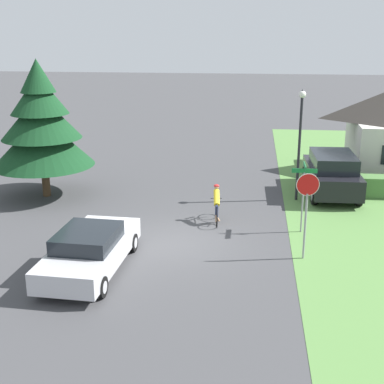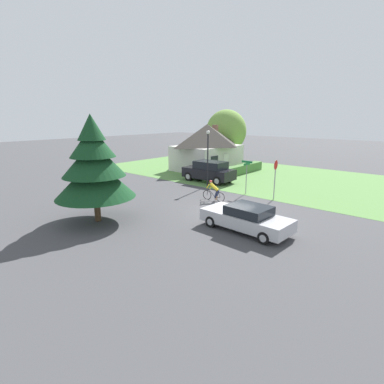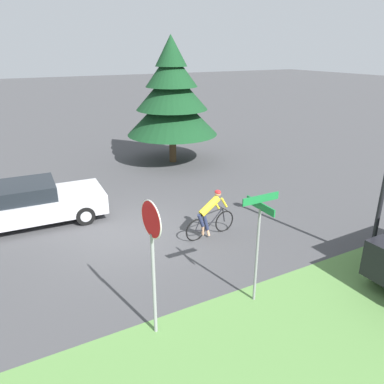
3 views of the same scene
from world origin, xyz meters
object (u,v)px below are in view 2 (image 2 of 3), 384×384
at_px(sedan_left_lane, 246,218).
at_px(cyclist, 214,191).
at_px(street_name_sign, 247,171).
at_px(deciduous_tree_right, 226,131).
at_px(conifer_tall_near, 94,166).
at_px(cottage_house, 207,146).
at_px(street_lamp, 208,150).
at_px(stop_sign, 275,172).
at_px(parked_suv_right, 209,171).

height_order(sedan_left_lane, cyclist, cyclist).
height_order(street_name_sign, deciduous_tree_right, deciduous_tree_right).
height_order(sedan_left_lane, street_name_sign, street_name_sign).
height_order(street_name_sign, conifer_tall_near, conifer_tall_near).
bearing_deg(cottage_house, deciduous_tree_right, 16.08).
xyz_separation_m(sedan_left_lane, street_name_sign, (6.69, 4.02, 1.11)).
xyz_separation_m(cyclist, deciduous_tree_right, (15.72, 9.86, 3.30)).
bearing_deg(street_lamp, stop_sign, -91.93).
xyz_separation_m(cottage_house, street_name_sign, (-6.68, -9.06, -0.81)).
bearing_deg(deciduous_tree_right, street_name_sign, -139.90).
distance_m(sedan_left_lane, conifer_tall_near, 8.68).
bearing_deg(conifer_tall_near, cyclist, -17.59).
distance_m(parked_suv_right, street_name_sign, 5.23).
height_order(stop_sign, deciduous_tree_right, deciduous_tree_right).
relative_size(cyclist, parked_suv_right, 0.37).
bearing_deg(deciduous_tree_right, cottage_house, -165.51).
bearing_deg(street_name_sign, sedan_left_lane, -149.01).
bearing_deg(street_lamp, sedan_left_lane, -130.89).
relative_size(street_name_sign, conifer_tall_near, 0.43).
distance_m(cottage_house, sedan_left_lane, 18.81).
distance_m(cyclist, street_name_sign, 3.41).
bearing_deg(street_lamp, parked_suv_right, 33.66).
bearing_deg(deciduous_tree_right, parked_suv_right, -152.34).
bearing_deg(stop_sign, cyclist, -51.06).
bearing_deg(stop_sign, conifer_tall_near, -32.85).
distance_m(parked_suv_right, stop_sign, 7.54).
relative_size(street_lamp, street_name_sign, 1.86).
relative_size(conifer_tall_near, deciduous_tree_right, 0.89).
height_order(cottage_house, sedan_left_lane, cottage_house).
xyz_separation_m(cottage_house, stop_sign, (-6.79, -11.43, -0.57)).
relative_size(sedan_left_lane, deciduous_tree_right, 0.72).
bearing_deg(parked_suv_right, sedan_left_lane, 135.34).
distance_m(cyclist, stop_sign, 4.54).
relative_size(parked_suv_right, conifer_tall_near, 0.81).
xyz_separation_m(street_lamp, deciduous_tree_right, (12.47, 6.76, 0.95)).
height_order(cyclist, parked_suv_right, parked_suv_right).
bearing_deg(sedan_left_lane, cyclist, -33.79).
bearing_deg(stop_sign, deciduous_tree_right, -140.03).
bearing_deg(street_name_sign, cottage_house, 53.59).
height_order(sedan_left_lane, conifer_tall_near, conifer_tall_near).
relative_size(cyclist, conifer_tall_near, 0.30).
distance_m(cottage_house, cyclist, 13.04).
bearing_deg(street_name_sign, deciduous_tree_right, 40.10).
bearing_deg(conifer_tall_near, deciduous_tree_right, 17.54).
distance_m(stop_sign, street_name_sign, 2.38).
height_order(parked_suv_right, street_name_sign, street_name_sign).
bearing_deg(cottage_house, street_name_sign, -124.82).
bearing_deg(conifer_tall_near, sedan_left_lane, -59.77).
height_order(cottage_house, stop_sign, cottage_house).
height_order(street_lamp, street_name_sign, street_lamp).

